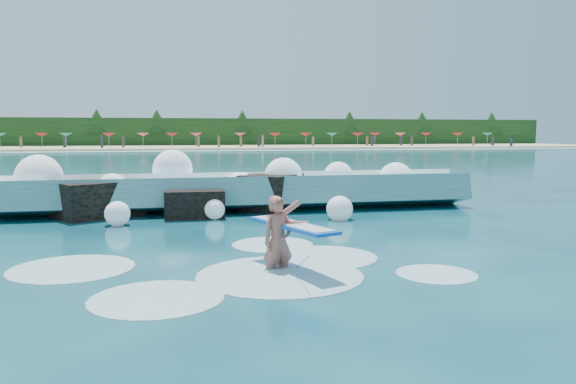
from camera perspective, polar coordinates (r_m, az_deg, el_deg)
name	(u,v)px	position (r m, az deg, el deg)	size (l,w,h in m)	color
ground	(239,261)	(11.86, -5.03, -6.96)	(200.00, 200.00, 0.00)	#083043
beach	(173,148)	(89.50, -11.56, 4.43)	(140.00, 20.00, 0.40)	tan
wet_band	(175,151)	(78.51, -11.42, 4.09)	(140.00, 5.00, 0.08)	silver
treeline	(172,133)	(99.46, -11.69, 5.91)	(140.00, 4.00, 5.00)	black
breaking_wave	(205,194)	(19.49, -8.40, -0.19)	(18.46, 2.86, 1.59)	teal
rock_cluster	(181,200)	(18.73, -10.78, -0.80)	(8.48, 3.23, 1.43)	black
surfer_with_board	(281,238)	(10.80, -0.69, -4.69)	(1.36, 2.94, 1.77)	#A65A4D
wave_spray	(189,181)	(19.35, -10.02, 1.06)	(15.24, 4.81, 2.14)	white
surf_foam	(242,270)	(11.09, -4.66, -7.88)	(8.83, 5.99, 0.16)	silver
beach_umbrellas	(173,134)	(91.47, -11.56, 5.75)	(113.67, 6.15, 0.50)	red
beachgoers	(215,142)	(86.15, -7.38, 5.04)	(105.19, 11.41, 1.93)	#3F332D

